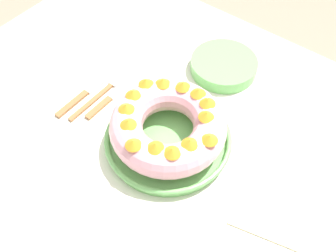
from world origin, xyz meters
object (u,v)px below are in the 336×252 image
object	(u,v)px
bundt_cake	(168,125)
side_bowl	(224,66)
fork	(104,92)
serving_knife	(86,93)
napkin	(270,215)
serving_dish	(168,140)
cake_knife	(109,99)

from	to	relation	value
bundt_cake	side_bowl	distance (m)	0.28
bundt_cake	fork	distance (m)	0.24
side_bowl	fork	bearing A→B (deg)	-127.67
bundt_cake	serving_knife	bearing A→B (deg)	-178.39
fork	napkin	distance (m)	0.50
side_bowl	serving_knife	bearing A→B (deg)	-128.74
bundt_cake	side_bowl	xyz separation A→B (m)	(-0.03, 0.28, -0.05)
serving_dish	bundt_cake	distance (m)	0.05
serving_dish	serving_knife	size ratio (longest dim) A/B	1.28
serving_dish	napkin	world-z (taller)	serving_dish
serving_knife	cake_knife	size ratio (longest dim) A/B	1.23
serving_knife	side_bowl	distance (m)	0.37
side_bowl	napkin	xyz separation A→B (m)	(0.30, -0.29, -0.02)
bundt_cake	serving_knife	size ratio (longest dim) A/B	1.14
fork	serving_knife	xyz separation A→B (m)	(-0.03, -0.03, 0.00)
serving_knife	cake_knife	distance (m)	0.06
cake_knife	serving_dish	bearing A→B (deg)	-7.95
cake_knife	fork	bearing A→B (deg)	158.26
serving_dish	serving_knife	xyz separation A→B (m)	(-0.26, -0.01, -0.01)
side_bowl	napkin	distance (m)	0.42
bundt_cake	napkin	size ratio (longest dim) A/B	1.74
bundt_cake	serving_knife	distance (m)	0.27
fork	napkin	size ratio (longest dim) A/B	1.38
serving_knife	napkin	bearing A→B (deg)	-5.43
serving_knife	side_bowl	xyz separation A→B (m)	(0.23, 0.29, 0.01)
napkin	side_bowl	bearing A→B (deg)	135.90
bundt_cake	serving_knife	world-z (taller)	bundt_cake
bundt_cake	serving_knife	xyz separation A→B (m)	(-0.26, -0.01, -0.06)
fork	serving_knife	size ratio (longest dim) A/B	0.91
fork	serving_knife	distance (m)	0.05
bundt_cake	side_bowl	bearing A→B (deg)	96.07
side_bowl	cake_knife	bearing A→B (deg)	-122.61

